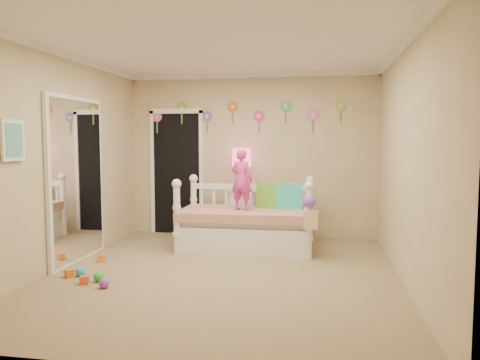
% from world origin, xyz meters
% --- Properties ---
extents(floor, '(4.00, 4.50, 0.01)m').
position_xyz_m(floor, '(0.00, 0.00, 0.00)').
color(floor, '#7F684C').
rests_on(floor, ground).
extents(ceiling, '(4.00, 4.50, 0.01)m').
position_xyz_m(ceiling, '(0.00, 0.00, 2.60)').
color(ceiling, white).
rests_on(ceiling, floor).
extents(back_wall, '(4.00, 0.01, 2.60)m').
position_xyz_m(back_wall, '(0.00, 2.25, 1.30)').
color(back_wall, tan).
rests_on(back_wall, floor).
extents(left_wall, '(0.01, 4.50, 2.60)m').
position_xyz_m(left_wall, '(-2.00, 0.00, 1.30)').
color(left_wall, tan).
rests_on(left_wall, floor).
extents(right_wall, '(0.01, 4.50, 2.60)m').
position_xyz_m(right_wall, '(2.00, 0.00, 1.30)').
color(right_wall, tan).
rests_on(right_wall, floor).
extents(crown_molding, '(4.00, 4.50, 0.06)m').
position_xyz_m(crown_molding, '(0.00, 0.00, 2.57)').
color(crown_molding, white).
rests_on(crown_molding, ceiling).
extents(daybed, '(1.90, 1.04, 1.02)m').
position_xyz_m(daybed, '(0.07, 1.32, 0.51)').
color(daybed, white).
rests_on(daybed, floor).
extents(pillow_turquoise, '(0.37, 0.15, 0.37)m').
position_xyz_m(pillow_turquoise, '(0.66, 1.48, 0.75)').
color(pillow_turquoise, '#28CAA0').
rests_on(pillow_turquoise, daybed).
extents(pillow_lime, '(0.42, 0.24, 0.38)m').
position_xyz_m(pillow_lime, '(0.40, 1.53, 0.76)').
color(pillow_lime, '#67BA38').
rests_on(pillow_lime, daybed).
extents(child, '(0.36, 0.28, 0.86)m').
position_xyz_m(child, '(0.01, 1.24, 1.00)').
color(child, '#EF3698').
rests_on(child, daybed).
extents(nightstand, '(0.47, 0.36, 0.76)m').
position_xyz_m(nightstand, '(-0.12, 2.04, 0.38)').
color(nightstand, white).
rests_on(nightstand, floor).
extents(table_lamp, '(0.30, 0.30, 0.66)m').
position_xyz_m(table_lamp, '(-0.12, 2.04, 1.20)').
color(table_lamp, '#F72099').
rests_on(table_lamp, nightstand).
extents(closet_doorway, '(0.90, 0.04, 2.07)m').
position_xyz_m(closet_doorway, '(-1.25, 2.23, 1.03)').
color(closet_doorway, black).
rests_on(closet_doorway, back_wall).
extents(flower_decals, '(3.40, 0.02, 0.50)m').
position_xyz_m(flower_decals, '(-0.09, 2.24, 1.94)').
color(flower_decals, '#B2668C').
rests_on(flower_decals, back_wall).
extents(mirror_closet, '(0.07, 1.30, 2.10)m').
position_xyz_m(mirror_closet, '(-1.96, 0.30, 1.05)').
color(mirror_closet, white).
rests_on(mirror_closet, left_wall).
extents(wall_picture, '(0.05, 0.34, 0.42)m').
position_xyz_m(wall_picture, '(-1.97, -0.90, 1.55)').
color(wall_picture, white).
rests_on(wall_picture, left_wall).
extents(hanging_bag, '(0.20, 0.16, 0.36)m').
position_xyz_m(hanging_bag, '(0.97, 0.76, 0.62)').
color(hanging_bag, beige).
rests_on(hanging_bag, daybed).
extents(toy_scatter, '(1.17, 1.49, 0.11)m').
position_xyz_m(toy_scatter, '(-1.51, -0.10, 0.06)').
color(toy_scatter, '#996666').
rests_on(toy_scatter, floor).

